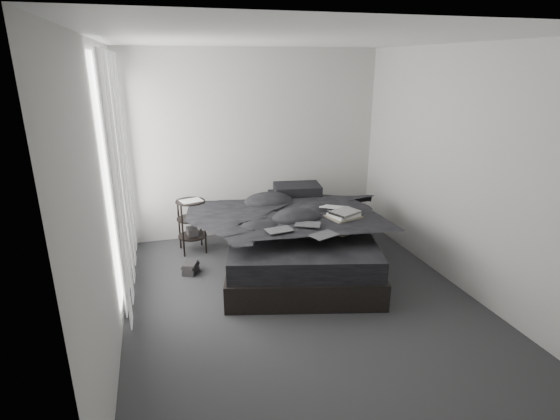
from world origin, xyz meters
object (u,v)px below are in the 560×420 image
object	(u,v)px
bed	(299,255)
side_stand	(192,226)
laptop	(334,203)
box_lower	(342,259)

from	to	relation	value
bed	side_stand	world-z (taller)	side_stand
bed	laptop	xyz separation A→B (m)	(0.41, -0.05, 0.65)
bed	side_stand	bearing A→B (deg)	159.91
laptop	box_lower	bearing A→B (deg)	-44.87
box_lower	bed	bearing A→B (deg)	150.73
side_stand	box_lower	distance (m)	2.01
box_lower	laptop	bearing A→B (deg)	102.80
bed	box_lower	world-z (taller)	box_lower
bed	box_lower	size ratio (longest dim) A/B	5.29
bed	laptop	distance (m)	0.77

